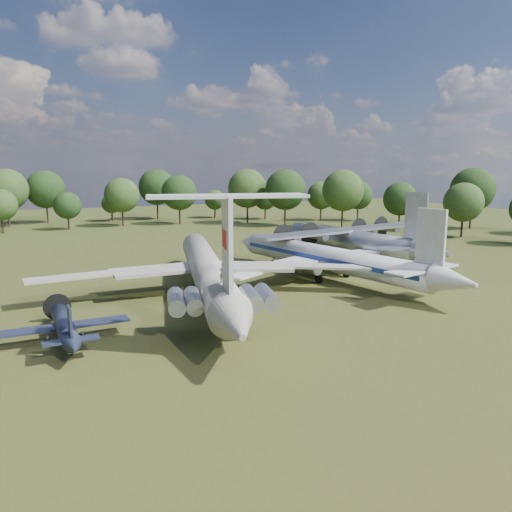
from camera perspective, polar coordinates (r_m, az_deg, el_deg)
name	(u,v)px	position (r m, az deg, el deg)	size (l,w,h in m)	color
ground	(188,300)	(62.97, -7.83, -4.99)	(300.00, 300.00, 0.00)	#264115
il62_airliner	(207,276)	(63.28, -5.60, -2.30)	(43.26, 56.23, 5.52)	silver
tu104_jet	(328,263)	(74.07, 8.21, -0.76)	(36.56, 48.74, 4.87)	#BDBDBD
an12_transport	(350,245)	(89.20, 10.67, 1.23)	(37.19, 41.57, 5.47)	#9FA2A7
small_prop_west	(65,330)	(50.82, -21.00, -7.91)	(12.13, 16.54, 2.43)	black
person_on_il62	(223,273)	(47.50, -3.84, -1.93)	(0.68, 0.45, 1.87)	#8C6547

